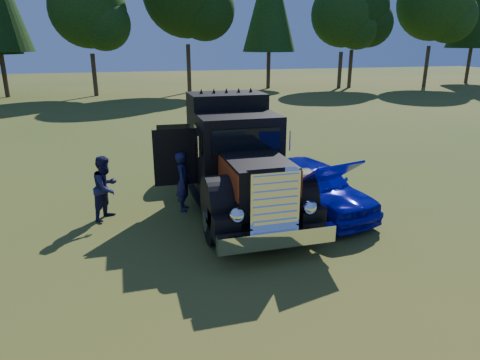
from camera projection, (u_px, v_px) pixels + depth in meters
name	position (u px, v px, depth m)	size (l,w,h in m)	color
ground	(226.00, 236.00, 10.04)	(120.00, 120.00, 0.00)	#2B4F17
diamond_t_truck	(235.00, 161.00, 11.46)	(3.38, 7.16, 3.00)	black
hotrod_coupe	(311.00, 186.00, 11.33)	(2.56, 4.42, 1.89)	#082CB4
spectator_near	(183.00, 182.00, 11.34)	(0.58, 0.38, 1.60)	#1B233F
spectator_far	(106.00, 188.00, 10.81)	(0.80, 0.63, 1.65)	#1F2C4A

